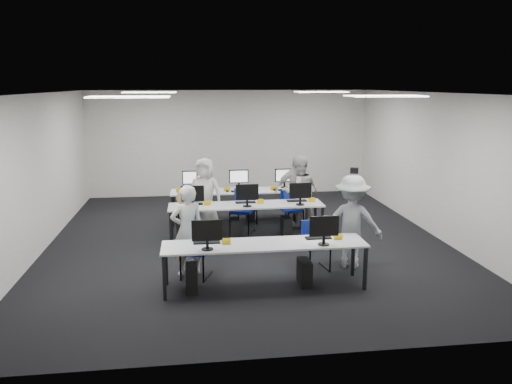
{
  "coord_description": "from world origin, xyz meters",
  "views": [
    {
      "loc": [
        -1.1,
        -9.78,
        3.18
      ],
      "look_at": [
        0.2,
        0.14,
        1.0
      ],
      "focal_mm": 35.0,
      "sensor_mm": 36.0,
      "label": 1
    }
  ],
  "objects": [
    {
      "name": "dslr_camera",
      "position": [
        1.7,
        -1.53,
        1.7
      ],
      "size": [
        0.19,
        0.22,
        0.1
      ],
      "primitive_type": "cube",
      "rotation": [
        0.0,
        0.0,
        2.78
      ],
      "color": "black",
      "rests_on": "photographer"
    },
    {
      "name": "chair_1",
      "position": [
        0.99,
        -1.72,
        0.27
      ],
      "size": [
        0.49,
        0.52,
        0.85
      ],
      "rotation": [
        0.0,
        0.0,
        0.17
      ],
      "color": "navy",
      "rests_on": "ground"
    },
    {
      "name": "room",
      "position": [
        0.0,
        0.0,
        1.5
      ],
      "size": [
        9.0,
        9.02,
        3.0
      ],
      "color": "black",
      "rests_on": "ground"
    },
    {
      "name": "chair_3",
      "position": [
        -0.04,
        0.67,
        0.29
      ],
      "size": [
        0.6,
        0.62,
        0.93
      ],
      "rotation": [
        0.0,
        0.0,
        -0.36
      ],
      "color": "navy",
      "rests_on": "ground"
    },
    {
      "name": "chair_2",
      "position": [
        -1.14,
        0.86,
        0.31
      ],
      "size": [
        0.59,
        0.62,
        0.99
      ],
      "rotation": [
        0.0,
        0.0,
        -0.23
      ],
      "color": "navy",
      "rests_on": "ground"
    },
    {
      "name": "equipment_back",
      "position": [
        0.19,
        1.62,
        0.36
      ],
      "size": [
        2.91,
        0.41,
        1.19
      ],
      "color": "white",
      "rests_on": "desk_back"
    },
    {
      "name": "handbag",
      "position": [
        -1.24,
        0.3,
        0.89
      ],
      "size": [
        0.41,
        0.28,
        0.32
      ],
      "primitive_type": "ellipsoid",
      "rotation": [
        0.0,
        0.0,
        0.09
      ],
      "color": "#8B6447",
      "rests_on": "desk_mid"
    },
    {
      "name": "desk_front",
      "position": [
        0.0,
        -2.4,
        0.68
      ],
      "size": [
        3.2,
        0.7,
        0.73
      ],
      "color": "#B7B9BC",
      "rests_on": "ground"
    },
    {
      "name": "equipment_mid",
      "position": [
        -0.19,
        0.18,
        0.36
      ],
      "size": [
        2.91,
        0.41,
        1.19
      ],
      "color": "white",
      "rests_on": "desk_mid"
    },
    {
      "name": "student_3",
      "position": [
        1.23,
        1.03,
        0.82
      ],
      "size": [
        0.97,
        0.42,
        1.64
      ],
      "primitive_type": "imported",
      "rotation": [
        0.0,
        0.0,
        -0.02
      ],
      "color": "beige",
      "rests_on": "ground"
    },
    {
      "name": "desk_mid",
      "position": [
        0.0,
        0.2,
        0.68
      ],
      "size": [
        3.2,
        0.7,
        0.73
      ],
      "color": "#B7B9BC",
      "rests_on": "ground"
    },
    {
      "name": "chair_6",
      "position": [
        0.09,
        0.96,
        0.3
      ],
      "size": [
        0.56,
        0.59,
        0.95
      ],
      "rotation": [
        0.0,
        0.0,
        -0.21
      ],
      "color": "navy",
      "rests_on": "ground"
    },
    {
      "name": "ceiling_panels",
      "position": [
        0.0,
        0.0,
        2.98
      ],
      "size": [
        5.2,
        4.6,
        0.02
      ],
      "color": "white",
      "rests_on": "room"
    },
    {
      "name": "student_0",
      "position": [
        -1.2,
        -1.68,
        0.78
      ],
      "size": [
        0.65,
        0.51,
        1.55
      ],
      "primitive_type": "imported",
      "rotation": [
        0.0,
        0.0,
        3.42
      ],
      "color": "beige",
      "rests_on": "ground"
    },
    {
      "name": "chair_0",
      "position": [
        -1.07,
        -1.8,
        0.28
      ],
      "size": [
        0.56,
        0.59,
        0.88
      ],
      "rotation": [
        0.0,
        0.0,
        -0.34
      ],
      "color": "navy",
      "rests_on": "ground"
    },
    {
      "name": "desk_back",
      "position": [
        0.0,
        1.6,
        0.68
      ],
      "size": [
        3.2,
        0.7,
        0.73
      ],
      "color": "#B7B9BC",
      "rests_on": "ground"
    },
    {
      "name": "student_2",
      "position": [
        -0.83,
        0.97,
        0.8
      ],
      "size": [
        0.9,
        0.74,
        1.6
      ],
      "primitive_type": "imported",
      "rotation": [
        0.0,
        0.0,
        -0.33
      ],
      "color": "beige",
      "rests_on": "ground"
    },
    {
      "name": "student_1",
      "position": [
        1.27,
        0.93,
        0.8
      ],
      "size": [
        0.91,
        0.78,
        1.61
      ],
      "primitive_type": "imported",
      "rotation": [
        0.0,
        0.0,
        3.39
      ],
      "color": "beige",
      "rests_on": "ground"
    },
    {
      "name": "chair_5",
      "position": [
        -1.24,
        1.05,
        0.26
      ],
      "size": [
        0.51,
        0.54,
        0.84
      ],
      "rotation": [
        0.0,
        0.0,
        0.26
      ],
      "color": "navy",
      "rests_on": "ground"
    },
    {
      "name": "chair_7",
      "position": [
        1.16,
        0.98,
        0.28
      ],
      "size": [
        0.55,
        0.57,
        0.88
      ],
      "rotation": [
        0.0,
        0.0,
        -0.29
      ],
      "color": "navy",
      "rests_on": "ground"
    },
    {
      "name": "photographer",
      "position": [
        1.64,
        -1.7,
        0.82
      ],
      "size": [
        1.21,
        0.95,
        1.65
      ],
      "primitive_type": "imported",
      "rotation": [
        0.0,
        0.0,
        2.78
      ],
      "color": "gray",
      "rests_on": "ground"
    },
    {
      "name": "chair_4",
      "position": [
        1.09,
        0.83,
        0.26
      ],
      "size": [
        0.52,
        0.54,
        0.83
      ],
      "rotation": [
        0.0,
        0.0,
        0.28
      ],
      "color": "navy",
      "rests_on": "ground"
    },
    {
      "name": "equipment_front",
      "position": [
        -0.19,
        -2.42,
        0.36
      ],
      "size": [
        2.51,
        0.41,
        1.19
      ],
      "color": "#0C5DA2",
      "rests_on": "desk_front"
    }
  ]
}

